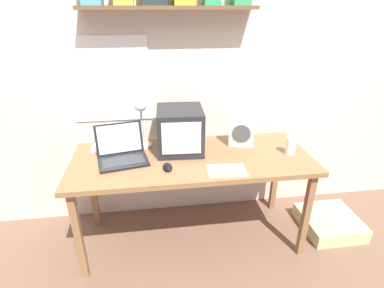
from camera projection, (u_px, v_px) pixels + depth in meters
ground_plane at (192, 236)px, 2.43m from camera, size 12.00×12.00×0.00m
back_wall at (183, 62)px, 2.28m from camera, size 5.60×0.24×2.60m
corner_desk at (192, 164)px, 2.15m from camera, size 1.69×0.69×0.73m
crt_monitor at (180, 130)px, 2.17m from camera, size 0.34×0.36×0.32m
laptop at (122, 151)px, 2.07m from camera, size 0.38×0.35×0.23m
desk_lamp at (141, 117)px, 2.15m from camera, size 0.13×0.16×0.39m
juice_glass at (290, 147)px, 2.14m from camera, size 0.07×0.07×0.13m
space_heater at (242, 130)px, 2.26m from camera, size 0.21×0.16×0.25m
computer_mouse at (168, 167)px, 1.96m from camera, size 0.07×0.11×0.03m
printed_handout at (227, 170)px, 1.95m from camera, size 0.26×0.18×0.00m
loose_paper_near_monitor at (104, 147)px, 2.26m from camera, size 0.19×0.15×0.00m
floor_cushion at (329, 222)px, 2.50m from camera, size 0.44×0.44×0.12m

